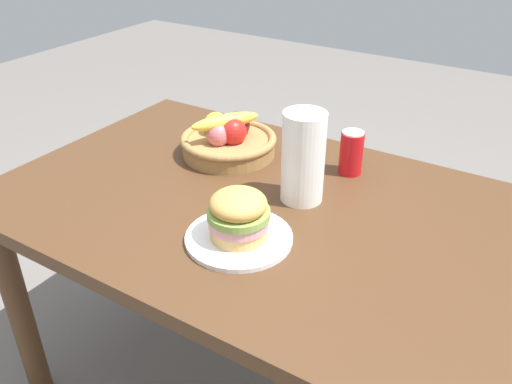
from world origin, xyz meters
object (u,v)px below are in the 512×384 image
object	(u,v)px
paper_towel_roll	(303,157)
sandwich	(238,214)
plate	(239,238)
fruit_basket	(228,139)
soda_can	(351,153)

from	to	relation	value
paper_towel_roll	sandwich	bearing A→B (deg)	-98.08
plate	fruit_basket	distance (m)	0.46
sandwich	paper_towel_roll	distance (m)	0.25
sandwich	fruit_basket	bearing A→B (deg)	127.68
plate	fruit_basket	xyz separation A→B (m)	(-0.28, 0.36, 0.04)
fruit_basket	soda_can	bearing A→B (deg)	12.97
plate	sandwich	bearing A→B (deg)	-90.00
sandwich	fruit_basket	world-z (taller)	fruit_basket
plate	fruit_basket	bearing A→B (deg)	127.68
sandwich	soda_can	bearing A→B (deg)	79.31
soda_can	fruit_basket	distance (m)	0.37
plate	fruit_basket	size ratio (longest dim) A/B	0.86
soda_can	paper_towel_roll	size ratio (longest dim) A/B	0.53
plate	soda_can	bearing A→B (deg)	79.31
soda_can	paper_towel_roll	world-z (taller)	paper_towel_roll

